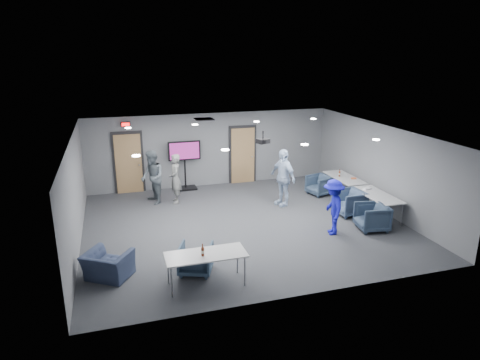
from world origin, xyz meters
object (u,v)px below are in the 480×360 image
object	(u,v)px
chair_front_a	(196,259)
table_front_left	(206,256)
table_right_b	(377,196)
chair_front_b	(108,265)
person_a	(175,179)
chair_right_b	(349,202)
chair_right_a	(319,185)
tv_stand	(185,162)
table_right_a	(344,178)
person_b	(152,177)
bottle_front	(203,251)
projector	(263,141)
person_d	(333,207)
bottle_right	(340,174)
chair_right_c	(372,217)
person_c	(283,177)

from	to	relation	value
chair_front_a	table_front_left	bearing A→B (deg)	122.00
chair_front_a	table_right_b	bearing A→B (deg)	-141.90
chair_front_b	person_a	bearing A→B (deg)	-82.69
chair_right_b	chair_right_a	bearing A→B (deg)	176.31
chair_right_b	person_a	bearing A→B (deg)	-121.78
table_right_b	tv_stand	distance (m)	6.71
table_right_a	person_a	bearing A→B (deg)	77.89
person_b	chair_right_a	world-z (taller)	person_b
chair_right_b	table_right_a	bearing A→B (deg)	151.99
chair_front_b	bottle_front	bearing A→B (deg)	-173.42
person_a	projector	bearing A→B (deg)	46.17
person_d	bottle_right	world-z (taller)	person_d
chair_right_b	table_right_b	size ratio (longest dim) A/B	0.46
chair_right_b	table_right_a	distance (m)	1.61
person_d	bottle_right	xyz separation A→B (m)	(1.74, 2.74, 0.04)
table_right_a	person_d	bearing A→B (deg)	144.43
chair_right_c	person_b	bearing A→B (deg)	-116.25
table_right_b	person_a	bearing A→B (deg)	61.01
chair_front_a	chair_right_c	bearing A→B (deg)	-147.99
person_b	chair_right_a	size ratio (longest dim) A/B	2.36
chair_right_c	table_front_left	world-z (taller)	chair_right_c
table_right_b	projector	bearing A→B (deg)	76.11
person_b	tv_stand	xyz separation A→B (m)	(1.28, 1.18, 0.12)
person_b	chair_right_a	xyz separation A→B (m)	(5.67, -0.79, -0.55)
chair_right_a	table_right_a	bearing A→B (deg)	35.73
person_d	tv_stand	size ratio (longest dim) A/B	0.87
tv_stand	projector	world-z (taller)	projector
chair_right_b	tv_stand	bearing A→B (deg)	-135.64
person_d	chair_right_b	xyz separation A→B (m)	(1.20, 1.15, -0.39)
chair_right_b	chair_front_a	distance (m)	5.67
table_right_a	bottle_right	world-z (taller)	bottle_right
person_a	person_c	size ratio (longest dim) A/B	0.87
bottle_front	projector	world-z (taller)	projector
chair_front_b	bottle_front	world-z (taller)	bottle_front
chair_right_a	person_a	bearing A→B (deg)	-111.90
chair_right_a	chair_front_b	size ratio (longest dim) A/B	0.79
person_d	table_right_a	size ratio (longest dim) A/B	0.87
projector	chair_right_b	bearing A→B (deg)	-26.08
bottle_front	table_front_left	bearing A→B (deg)	38.61
table_front_left	bottle_right	size ratio (longest dim) A/B	6.92
chair_right_c	bottle_front	size ratio (longest dim) A/B	3.00
table_right_a	bottle_front	size ratio (longest dim) A/B	6.52
person_b	table_right_a	distance (m)	6.47
bottle_right	tv_stand	world-z (taller)	tv_stand
bottle_front	person_a	bearing A→B (deg)	87.41
chair_right_c	chair_front_a	xyz separation A→B (m)	(-5.23, -0.95, -0.03)
person_d	projector	distance (m)	2.69
table_right_a	projector	world-z (taller)	projector
bottle_front	tv_stand	world-z (taller)	tv_stand
bottle_front	bottle_right	distance (m)	7.25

